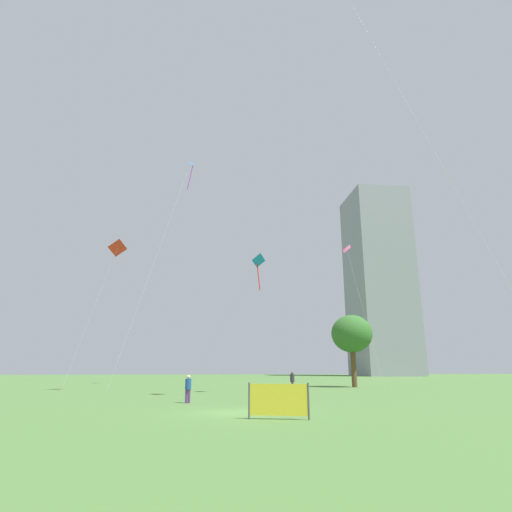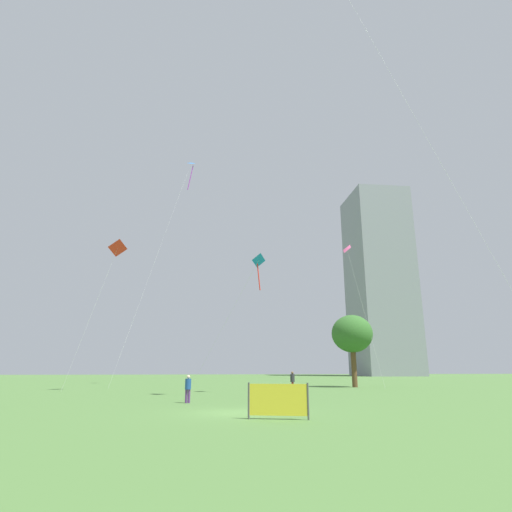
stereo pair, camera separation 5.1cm
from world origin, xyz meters
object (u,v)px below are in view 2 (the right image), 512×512
Objects in this scene: person_standing_2 at (188,387)px; kite_flying_2 at (117,248)px; kite_flying_0 at (347,250)px; kite_flying_3 at (258,264)px; distant_highrise_0 at (380,281)px; park_tree_0 at (352,334)px; kite_flying_4 at (190,169)px; person_standing_1 at (292,380)px; event_banner at (278,400)px.

person_standing_2 is 0.12× the size of kite_flying_2.
kite_flying_0 is 1.20× the size of kite_flying_2.
distant_highrise_0 is at bearing 58.58° from kite_flying_3.
person_standing_2 is at bearing -63.20° from kite_flying_2.
distant_highrise_0 is (64.25, 77.21, 14.04)m from kite_flying_2.
park_tree_0 reaches higher than person_standing_2.
kite_flying_2 is 0.26× the size of distant_highrise_0.
kite_flying_2 is 21.66m from kite_flying_4.
kite_flying_4 is 3.80× the size of park_tree_0.
kite_flying_3 is at bearing -119.14° from distant_highrise_0.
event_banner is at bearing -173.13° from person_standing_1.
kite_flying_2 is at bearing 114.96° from event_banner.
park_tree_0 is at bearing -24.68° from person_standing_1.
person_standing_1 is 34.79m from kite_flying_4.
kite_flying_4 is (-10.32, 16.92, 28.60)m from person_standing_1.
kite_flying_3 is (-13.30, -12.13, -5.26)m from kite_flying_0.
kite_flying_2 is (-26.78, -6.25, -2.69)m from kite_flying_0.
kite_flying_2 is (-7.62, 15.09, 12.84)m from person_standing_2.
kite_flying_3 is 98.79m from distant_highrise_0.
kite_flying_4 reaches higher than kite_flying_2.
kite_flying_3 is at bearing 62.08° from person_standing_2.
person_standing_2 is 0.14× the size of kite_flying_3.
person_standing_2 is at bearing -122.46° from kite_flying_3.
kite_flying_2 is at bearing 156.42° from kite_flying_3.
distant_highrise_0 reaches higher than kite_flying_0.
kite_flying_2 is at bearing -166.86° from kite_flying_0.
person_standing_2 is at bearing 111.89° from event_banner.
person_standing_2 is 0.05× the size of kite_flying_4.
park_tree_0 is (9.38, 8.87, 4.91)m from person_standing_1.
kite_flying_4 is 12.56× the size of event_banner.
park_tree_0 is at bearing -110.80° from kite_flying_0.
kite_flying_4 is (-20.12, 6.95, 13.15)m from kite_flying_0.
person_standing_2 is 111.58m from distant_highrise_0.
event_banner is (3.77, -9.38, -0.18)m from person_standing_2.
person_standing_2 reaches higher than event_banner.
distant_highrise_0 is 117.75m from event_banner.
person_standing_1 is 13.81m from park_tree_0.
person_standing_2 is at bearing 162.50° from person_standing_1.
kite_flying_3 is 21.42m from event_banner.
distant_highrise_0 is (56.63, 92.31, 26.88)m from person_standing_2.
person_standing_1 is 0.73× the size of event_banner.
person_standing_1 is 20.84m from kite_flying_0.
event_banner is at bearing -115.18° from distant_highrise_0.
kite_flying_4 is 86.13m from distant_highrise_0.
park_tree_0 is at bearing -115.45° from distant_highrise_0.
person_standing_1 is at bearing -134.51° from kite_flying_0.
person_standing_2 is 21.23m from kite_flying_2.
kite_flying_0 reaches higher than kite_flying_2.
kite_flying_2 is 101.43m from distant_highrise_0.
park_tree_0 is 84.31m from distant_highrise_0.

